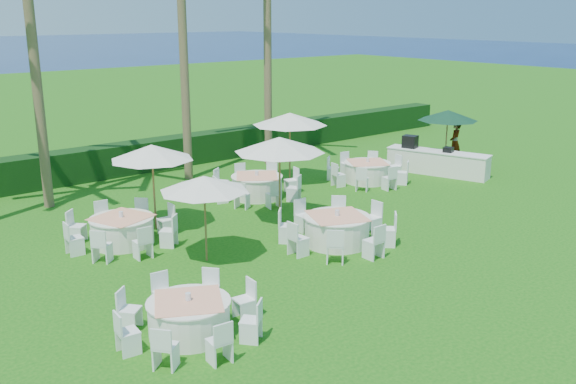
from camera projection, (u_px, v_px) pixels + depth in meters
The scene contains 16 objects.
ground at pixel (363, 252), 16.99m from camera, with size 120.00×120.00×0.00m, color #10540E.
hedge at pixel (149, 155), 25.79m from camera, with size 34.00×1.00×1.20m, color black.
banquet_table_a at pixel (189, 317), 12.54m from camera, with size 2.90×2.90×0.89m.
banquet_table_b at pixel (337, 229), 17.50m from camera, with size 3.19×3.19×0.97m.
banquet_table_d at pixel (122, 230), 17.49m from camera, with size 3.05×3.05×0.93m.
banquet_table_e at pixel (257, 186), 21.92m from camera, with size 3.08×3.08×0.94m.
banquet_table_f at pixel (367, 171), 23.96m from camera, with size 3.03×3.03×0.92m.
umbrella_a at pixel (204, 184), 15.87m from camera, with size 2.25×2.25×2.23m.
umbrella_b at pixel (280, 145), 18.74m from camera, with size 2.68×2.68×2.63m.
umbrella_c at pixel (152, 152), 18.21m from camera, with size 2.39×2.39×2.52m.
umbrella_d at pixel (290, 119), 23.35m from camera, with size 2.75×2.75×2.61m.
umbrella_green at pixel (448, 115), 25.41m from camera, with size 2.37×2.37×2.41m.
buffet_table at pixel (437, 162), 25.09m from camera, with size 2.04×4.05×1.42m.
staff_person at pixel (455, 143), 26.69m from camera, with size 0.66×0.43×1.80m, color gray.
palm_b at pixel (31, 29), 19.48m from camera, with size 4.41×4.06×10.36m.
palm_d at pixel (268, 39), 25.63m from camera, with size 4.27×4.36×9.31m.
Camera 1 is at (-11.61, -11.10, 6.12)m, focal length 40.00 mm.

